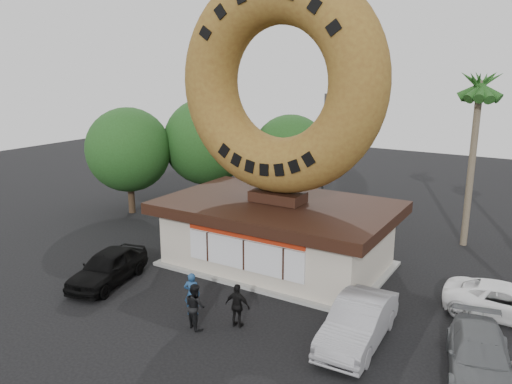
{
  "coord_description": "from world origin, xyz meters",
  "views": [
    {
      "loc": [
        11.29,
        -14.58,
        9.69
      ],
      "look_at": [
        -0.02,
        4.0,
        4.21
      ],
      "focal_mm": 35.0,
      "sensor_mm": 36.0,
      "label": 1
    }
  ],
  "objects_px": {
    "car_grey": "(479,357)",
    "car_black": "(108,267)",
    "street_lamp": "(326,147)",
    "person_center": "(195,306)",
    "donut_shop": "(277,232)",
    "giant_donut": "(279,83)",
    "person_left": "(192,294)",
    "person_right": "(238,306)",
    "car_silver": "(358,322)",
    "car_white": "(508,302)"
  },
  "relations": [
    {
      "from": "donut_shop",
      "to": "car_white",
      "type": "distance_m",
      "value": 10.5
    },
    {
      "from": "person_left",
      "to": "car_white",
      "type": "height_order",
      "value": "person_left"
    },
    {
      "from": "giant_donut",
      "to": "car_silver",
      "type": "bearing_deg",
      "value": -39.02
    },
    {
      "from": "street_lamp",
      "to": "car_silver",
      "type": "distance_m",
      "value": 17.22
    },
    {
      "from": "car_grey",
      "to": "street_lamp",
      "type": "bearing_deg",
      "value": 117.25
    },
    {
      "from": "person_center",
      "to": "car_black",
      "type": "relative_size",
      "value": 0.39
    },
    {
      "from": "street_lamp",
      "to": "person_left",
      "type": "relative_size",
      "value": 4.51
    },
    {
      "from": "car_black",
      "to": "car_grey",
      "type": "distance_m",
      "value": 15.67
    },
    {
      "from": "donut_shop",
      "to": "car_white",
      "type": "height_order",
      "value": "donut_shop"
    },
    {
      "from": "person_left",
      "to": "person_right",
      "type": "bearing_deg",
      "value": 158.56
    },
    {
      "from": "car_grey",
      "to": "giant_donut",
      "type": "bearing_deg",
      "value": 143.05
    },
    {
      "from": "person_center",
      "to": "car_white",
      "type": "xyz_separation_m",
      "value": [
        10.09,
        7.02,
        -0.22
      ]
    },
    {
      "from": "giant_donut",
      "to": "person_left",
      "type": "bearing_deg",
      "value": -93.78
    },
    {
      "from": "giant_donut",
      "to": "person_left",
      "type": "distance_m",
      "value": 10.25
    },
    {
      "from": "person_center",
      "to": "donut_shop",
      "type": "bearing_deg",
      "value": -64.81
    },
    {
      "from": "person_center",
      "to": "giant_donut",
      "type": "bearing_deg",
      "value": -64.81
    },
    {
      "from": "person_center",
      "to": "car_white",
      "type": "bearing_deg",
      "value": -122.85
    },
    {
      "from": "street_lamp",
      "to": "person_center",
      "type": "xyz_separation_m",
      "value": [
        2.21,
        -17.06,
        -3.59
      ]
    },
    {
      "from": "person_right",
      "to": "car_white",
      "type": "distance_m",
      "value": 10.69
    },
    {
      "from": "person_left",
      "to": "car_white",
      "type": "xyz_separation_m",
      "value": [
        10.86,
        6.25,
        -0.21
      ]
    },
    {
      "from": "car_silver",
      "to": "car_white",
      "type": "bearing_deg",
      "value": 45.37
    },
    {
      "from": "person_center",
      "to": "car_white",
      "type": "relative_size",
      "value": 0.37
    },
    {
      "from": "giant_donut",
      "to": "person_left",
      "type": "xyz_separation_m",
      "value": [
        -0.42,
        -6.28,
        -8.09
      ]
    },
    {
      "from": "donut_shop",
      "to": "person_center",
      "type": "bearing_deg",
      "value": -87.12
    },
    {
      "from": "street_lamp",
      "to": "car_white",
      "type": "bearing_deg",
      "value": -39.21
    },
    {
      "from": "car_grey",
      "to": "car_white",
      "type": "bearing_deg",
      "value": 73.38
    },
    {
      "from": "person_center",
      "to": "street_lamp",
      "type": "bearing_deg",
      "value": -60.3
    },
    {
      "from": "donut_shop",
      "to": "car_silver",
      "type": "relative_size",
      "value": 2.29
    },
    {
      "from": "donut_shop",
      "to": "giant_donut",
      "type": "xyz_separation_m",
      "value": [
        0.0,
        0.02,
        7.21
      ]
    },
    {
      "from": "person_center",
      "to": "car_silver",
      "type": "distance_m",
      "value": 6.06
    },
    {
      "from": "street_lamp",
      "to": "car_black",
      "type": "relative_size",
      "value": 1.75
    },
    {
      "from": "car_silver",
      "to": "car_grey",
      "type": "xyz_separation_m",
      "value": [
        4.02,
        0.12,
        -0.12
      ]
    },
    {
      "from": "street_lamp",
      "to": "person_center",
      "type": "distance_m",
      "value": 17.57
    },
    {
      "from": "person_left",
      "to": "car_black",
      "type": "xyz_separation_m",
      "value": [
        -5.18,
        0.36,
        -0.11
      ]
    },
    {
      "from": "car_black",
      "to": "person_center",
      "type": "bearing_deg",
      "value": -23.06
    },
    {
      "from": "car_black",
      "to": "car_white",
      "type": "distance_m",
      "value": 17.08
    },
    {
      "from": "street_lamp",
      "to": "person_right",
      "type": "xyz_separation_m",
      "value": [
        3.55,
        -16.16,
        -3.61
      ]
    },
    {
      "from": "giant_donut",
      "to": "car_silver",
      "type": "distance_m",
      "value": 11.25
    },
    {
      "from": "street_lamp",
      "to": "car_black",
      "type": "xyz_separation_m",
      "value": [
        -3.74,
        -15.92,
        -3.7
      ]
    },
    {
      "from": "car_grey",
      "to": "car_black",
      "type": "bearing_deg",
      "value": 172.68
    },
    {
      "from": "giant_donut",
      "to": "car_black",
      "type": "xyz_separation_m",
      "value": [
        -5.59,
        -5.92,
        -8.2
      ]
    },
    {
      "from": "giant_donut",
      "to": "person_left",
      "type": "height_order",
      "value": "giant_donut"
    },
    {
      "from": "donut_shop",
      "to": "person_right",
      "type": "height_order",
      "value": "donut_shop"
    },
    {
      "from": "car_silver",
      "to": "car_black",
      "type": "bearing_deg",
      "value": -176.87
    },
    {
      "from": "car_silver",
      "to": "car_grey",
      "type": "distance_m",
      "value": 4.03
    },
    {
      "from": "giant_donut",
      "to": "street_lamp",
      "type": "xyz_separation_m",
      "value": [
        -1.86,
        10.0,
        -4.5
      ]
    },
    {
      "from": "person_left",
      "to": "car_white",
      "type": "relative_size",
      "value": 0.37
    },
    {
      "from": "person_center",
      "to": "car_black",
      "type": "distance_m",
      "value": 6.05
    },
    {
      "from": "street_lamp",
      "to": "person_center",
      "type": "relative_size",
      "value": 4.48
    },
    {
      "from": "car_black",
      "to": "car_grey",
      "type": "relative_size",
      "value": 0.97
    }
  ]
}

